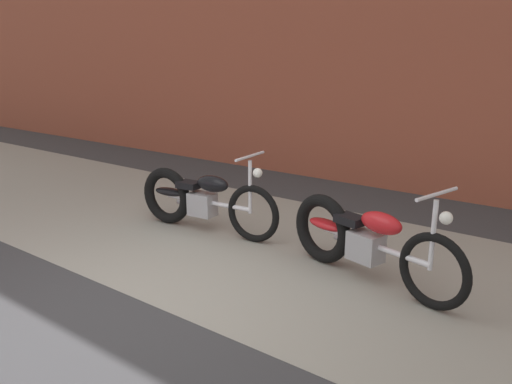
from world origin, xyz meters
name	(u,v)px	position (x,y,z in m)	size (l,w,h in m)	color
ground_plane	(145,303)	(0.00, 0.00, 0.00)	(80.00, 80.00, 0.00)	#38383A
sidewalk_slab	(262,244)	(0.00, 1.75, 0.00)	(36.00, 3.50, 0.01)	gray
motorcycle_black	(197,199)	(-0.95, 1.70, 0.40)	(2.01, 0.58, 1.03)	black
motorcycle_red	(360,239)	(1.26, 1.62, 0.40)	(1.97, 0.75, 1.03)	black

